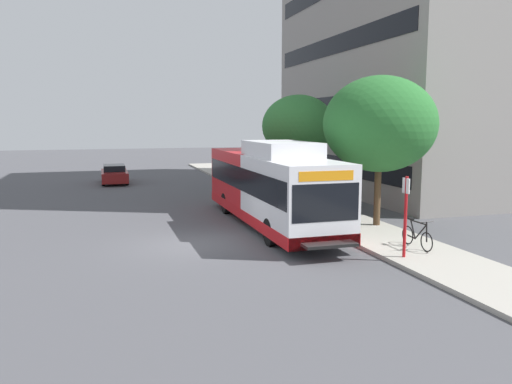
{
  "coord_description": "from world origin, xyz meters",
  "views": [
    {
      "loc": [
        -3.09,
        -17.96,
        4.45
      ],
      "look_at": [
        2.89,
        1.68,
        1.6
      ],
      "focal_mm": 35.82,
      "sensor_mm": 36.0,
      "label": 1
    }
  ],
  "objects_px": {
    "bus_stop_sign_pole": "(406,211)",
    "street_tree_mid_block": "(298,126)",
    "transit_bus": "(270,186)",
    "parked_car_far_lane": "(114,174)",
    "bicycle_parked": "(417,236)",
    "street_tree_near_stop": "(380,124)"
  },
  "relations": [
    {
      "from": "bus_stop_sign_pole",
      "to": "street_tree_mid_block",
      "type": "height_order",
      "value": "street_tree_mid_block"
    },
    {
      "from": "transit_bus",
      "to": "parked_car_far_lane",
      "type": "bearing_deg",
      "value": 108.83
    },
    {
      "from": "street_tree_mid_block",
      "to": "parked_car_far_lane",
      "type": "bearing_deg",
      "value": 131.37
    },
    {
      "from": "transit_bus",
      "to": "bicycle_parked",
      "type": "relative_size",
      "value": 6.96
    },
    {
      "from": "transit_bus",
      "to": "parked_car_far_lane",
      "type": "relative_size",
      "value": 2.72
    },
    {
      "from": "bus_stop_sign_pole",
      "to": "street_tree_near_stop",
      "type": "height_order",
      "value": "street_tree_near_stop"
    },
    {
      "from": "transit_bus",
      "to": "street_tree_mid_block",
      "type": "distance_m",
      "value": 7.86
    },
    {
      "from": "street_tree_near_stop",
      "to": "transit_bus",
      "type": "bearing_deg",
      "value": 154.89
    },
    {
      "from": "bus_stop_sign_pole",
      "to": "street_tree_near_stop",
      "type": "bearing_deg",
      "value": 69.43
    },
    {
      "from": "bus_stop_sign_pole",
      "to": "street_tree_mid_block",
      "type": "xyz_separation_m",
      "value": [
        1.54,
        13.12,
        2.53
      ]
    },
    {
      "from": "transit_bus",
      "to": "bus_stop_sign_pole",
      "type": "distance_m",
      "value": 7.1
    },
    {
      "from": "bus_stop_sign_pole",
      "to": "bicycle_parked",
      "type": "xyz_separation_m",
      "value": [
        1.09,
        0.9,
        -1.09
      ]
    },
    {
      "from": "transit_bus",
      "to": "bicycle_parked",
      "type": "distance_m",
      "value": 6.83
    },
    {
      "from": "transit_bus",
      "to": "street_tree_mid_block",
      "type": "height_order",
      "value": "street_tree_mid_block"
    },
    {
      "from": "bus_stop_sign_pole",
      "to": "bicycle_parked",
      "type": "height_order",
      "value": "bus_stop_sign_pole"
    },
    {
      "from": "transit_bus",
      "to": "street_tree_near_stop",
      "type": "height_order",
      "value": "street_tree_near_stop"
    },
    {
      "from": "transit_bus",
      "to": "bus_stop_sign_pole",
      "type": "relative_size",
      "value": 4.71
    },
    {
      "from": "bus_stop_sign_pole",
      "to": "street_tree_near_stop",
      "type": "relative_size",
      "value": 0.42
    },
    {
      "from": "street_tree_mid_block",
      "to": "parked_car_far_lane",
      "type": "relative_size",
      "value": 1.29
    },
    {
      "from": "street_tree_near_stop",
      "to": "street_tree_mid_block",
      "type": "height_order",
      "value": "street_tree_near_stop"
    },
    {
      "from": "street_tree_near_stop",
      "to": "bus_stop_sign_pole",
      "type": "bearing_deg",
      "value": -110.57
    },
    {
      "from": "bicycle_parked",
      "to": "street_tree_mid_block",
      "type": "xyz_separation_m",
      "value": [
        0.45,
        12.22,
        3.62
      ]
    }
  ]
}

